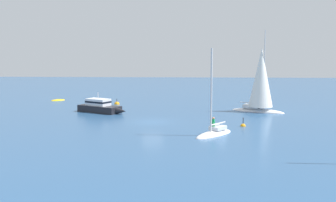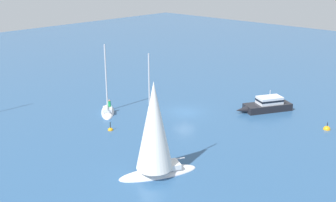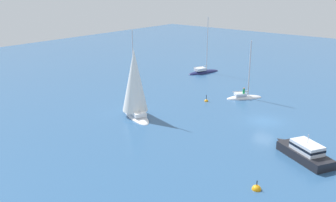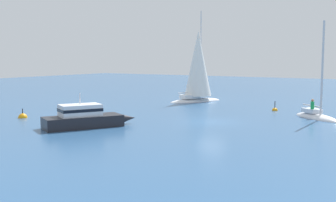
{
  "view_description": "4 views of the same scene",
  "coord_description": "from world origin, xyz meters",
  "px_view_note": "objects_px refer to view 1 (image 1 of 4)",
  "views": [
    {
      "loc": [
        48.83,
        4.23,
        8.66
      ],
      "look_at": [
        2.36,
        1.97,
        2.84
      ],
      "focal_mm": 44.31,
      "sensor_mm": 36.0,
      "label": 1
    },
    {
      "loc": [
        -32.82,
        37.77,
        18.42
      ],
      "look_at": [
        3.42,
        -0.43,
        0.64
      ],
      "focal_mm": 43.82,
      "sensor_mm": 36.0,
      "label": 2
    },
    {
      "loc": [
        -43.32,
        -19.81,
        17.36
      ],
      "look_at": [
        -8.4,
        9.06,
        2.96
      ],
      "focal_mm": 41.04,
      "sensor_mm": 36.0,
      "label": 3
    },
    {
      "loc": [
        15.88,
        -32.57,
        5.61
      ],
      "look_at": [
        -5.7,
        2.07,
        1.32
      ],
      "focal_mm": 44.97,
      "sensor_mm": 36.0,
      "label": 4
    }
  ],
  "objects_px": {
    "ketch_1": "(261,82)",
    "mooring_buoy": "(117,104)",
    "sloop": "(214,133)",
    "skiff": "(58,100)",
    "channel_buoy": "(243,126)",
    "powerboat": "(100,107)"
  },
  "relations": [
    {
      "from": "ketch_1",
      "to": "mooring_buoy",
      "type": "xyz_separation_m",
      "value": [
        -6.95,
        -21.3,
        -4.11
      ]
    },
    {
      "from": "powerboat",
      "to": "mooring_buoy",
      "type": "xyz_separation_m",
      "value": [
        -8.52,
        0.82,
        -0.77
      ]
    },
    {
      "from": "ketch_1",
      "to": "mooring_buoy",
      "type": "height_order",
      "value": "ketch_1"
    },
    {
      "from": "ketch_1",
      "to": "skiff",
      "type": "height_order",
      "value": "ketch_1"
    },
    {
      "from": "sloop",
      "to": "mooring_buoy",
      "type": "xyz_separation_m",
      "value": [
        -23.11,
        -13.96,
        -0.21
      ]
    },
    {
      "from": "sloop",
      "to": "mooring_buoy",
      "type": "distance_m",
      "value": 27.0
    },
    {
      "from": "channel_buoy",
      "to": "mooring_buoy",
      "type": "distance_m",
      "value": 25.21
    },
    {
      "from": "skiff",
      "to": "mooring_buoy",
      "type": "relative_size",
      "value": 2.04
    },
    {
      "from": "skiff",
      "to": "sloop",
      "type": "bearing_deg",
      "value": -85.97
    },
    {
      "from": "ketch_1",
      "to": "mooring_buoy",
      "type": "distance_m",
      "value": 22.78
    },
    {
      "from": "sloop",
      "to": "channel_buoy",
      "type": "distance_m",
      "value": 6.13
    },
    {
      "from": "channel_buoy",
      "to": "mooring_buoy",
      "type": "height_order",
      "value": "channel_buoy"
    },
    {
      "from": "skiff",
      "to": "channel_buoy",
      "type": "bearing_deg",
      "value": -76.45
    },
    {
      "from": "skiff",
      "to": "ketch_1",
      "type": "bearing_deg",
      "value": -57.44
    },
    {
      "from": "skiff",
      "to": "channel_buoy",
      "type": "height_order",
      "value": "channel_buoy"
    },
    {
      "from": "sloop",
      "to": "powerboat",
      "type": "xyz_separation_m",
      "value": [
        -14.59,
        -14.78,
        0.55
      ]
    },
    {
      "from": "sloop",
      "to": "mooring_buoy",
      "type": "relative_size",
      "value": 7.26
    },
    {
      "from": "sloop",
      "to": "ketch_1",
      "type": "distance_m",
      "value": 18.18
    },
    {
      "from": "ketch_1",
      "to": "channel_buoy",
      "type": "height_order",
      "value": "ketch_1"
    },
    {
      "from": "ketch_1",
      "to": "skiff",
      "type": "relative_size",
      "value": 4.52
    },
    {
      "from": "skiff",
      "to": "channel_buoy",
      "type": "xyz_separation_m",
      "value": [
        22.48,
        28.4,
        0.01
      ]
    },
    {
      "from": "ketch_1",
      "to": "channel_buoy",
      "type": "distance_m",
      "value": 12.49
    }
  ]
}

